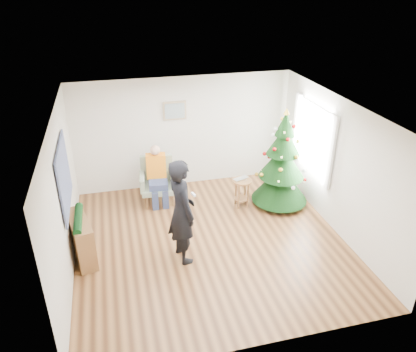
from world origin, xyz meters
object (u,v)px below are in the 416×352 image
object	(u,v)px
christmas_tree	(282,163)
standing_man	(182,211)
console	(82,239)
stool	(242,193)
armchair	(158,186)

from	to	relation	value
christmas_tree	standing_man	xyz separation A→B (m)	(-2.42, -1.35, -0.03)
console	stool	bearing A→B (deg)	4.23
standing_man	armchair	bearing A→B (deg)	-8.20
stool	standing_man	size ratio (longest dim) A/B	0.33
christmas_tree	armchair	xyz separation A→B (m)	(-2.57, 0.77, -0.62)
standing_man	christmas_tree	bearing A→B (deg)	-73.06
armchair	standing_man	xyz separation A→B (m)	(0.15, -2.13, 0.59)
stool	standing_man	xyz separation A→B (m)	(-1.58, -1.45, 0.64)
stool	armchair	bearing A→B (deg)	158.59
armchair	console	size ratio (longest dim) A/B	1.00
stool	armchair	distance (m)	1.86
armchair	christmas_tree	bearing A→B (deg)	-11.87
christmas_tree	console	world-z (taller)	christmas_tree
christmas_tree	stool	world-z (taller)	christmas_tree
stool	standing_man	bearing A→B (deg)	-137.60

